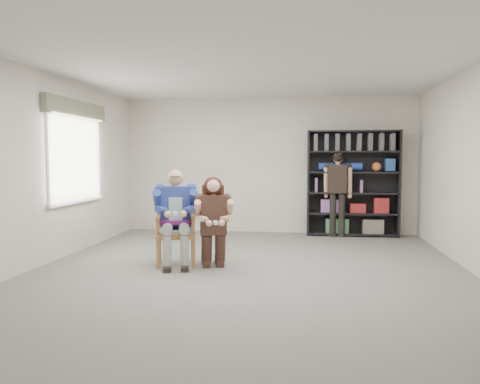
% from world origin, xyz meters
% --- Properties ---
extents(room_shell, '(6.00, 7.00, 2.80)m').
position_xyz_m(room_shell, '(0.00, 0.00, 1.40)').
color(room_shell, beige).
rests_on(room_shell, ground).
extents(floor, '(6.00, 7.00, 0.01)m').
position_xyz_m(floor, '(0.00, 0.00, 0.00)').
color(floor, slate).
rests_on(floor, ground).
extents(window_left, '(0.16, 2.00, 1.75)m').
position_xyz_m(window_left, '(-2.95, 1.00, 1.63)').
color(window_left, silver).
rests_on(window_left, room_shell).
extents(armchair, '(0.76, 0.74, 1.07)m').
position_xyz_m(armchair, '(-1.10, 0.29, 0.54)').
color(armchair, olive).
rests_on(armchair, floor).
extents(seated_man, '(0.80, 0.97, 1.40)m').
position_xyz_m(seated_man, '(-1.10, 0.29, 0.70)').
color(seated_man, navy).
rests_on(seated_man, floor).
extents(kneeling_woman, '(0.74, 0.97, 1.28)m').
position_xyz_m(kneeling_woman, '(-0.52, 0.17, 0.64)').
color(kneeling_woman, '#351B17').
rests_on(kneeling_woman, floor).
extents(bookshelf, '(1.80, 0.38, 2.10)m').
position_xyz_m(bookshelf, '(1.70, 3.28, 1.05)').
color(bookshelf, black).
rests_on(bookshelf, floor).
extents(standing_man, '(0.55, 0.36, 1.67)m').
position_xyz_m(standing_man, '(1.39, 3.11, 0.84)').
color(standing_man, black).
rests_on(standing_man, floor).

